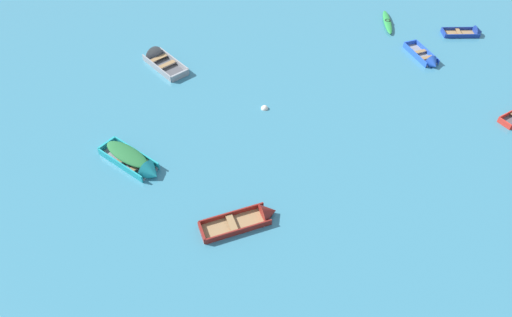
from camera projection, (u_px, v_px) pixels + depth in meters
kayak_green_far_back at (387, 22)px, 37.92m from camera, size 1.16×3.73×0.35m
rowboat_grey_near_camera at (157, 58)px, 34.21m from camera, size 3.64×4.28×1.41m
rowboat_deep_blue_cluster_outer at (471, 33)px, 36.81m from camera, size 3.19×1.35×1.04m
rowboat_maroon_far_left at (255, 217)px, 24.05m from camera, size 4.21×2.19×1.13m
rowboat_turquoise_near_left at (136, 162)px, 26.54m from camera, size 3.97×3.80×1.22m
rowboat_blue_back_row_center at (427, 60)px, 34.10m from camera, size 1.90×3.57×1.02m
mooring_buoy_midfield at (265, 109)px, 30.45m from camera, size 0.46×0.46×0.46m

